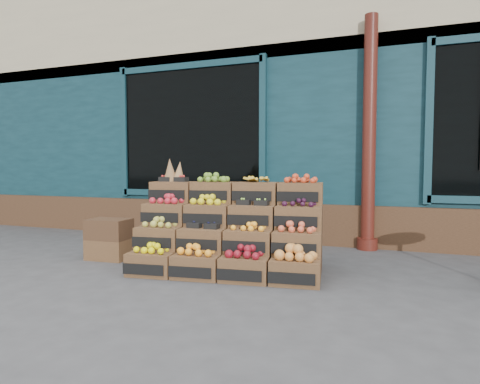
% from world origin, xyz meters
% --- Properties ---
extents(ground, '(60.00, 60.00, 0.00)m').
position_xyz_m(ground, '(0.00, 0.00, 0.00)').
color(ground, '#404042').
rests_on(ground, ground).
extents(shop_facade, '(12.00, 6.24, 4.80)m').
position_xyz_m(shop_facade, '(0.00, 5.11, 2.40)').
color(shop_facade, '#11313A').
rests_on(shop_facade, ground).
extents(crate_display, '(2.10, 1.20, 1.25)m').
position_xyz_m(crate_display, '(-0.20, 0.38, 0.39)').
color(crate_display, brown).
rests_on(crate_display, ground).
extents(spare_crates, '(0.52, 0.37, 0.50)m').
position_xyz_m(spare_crates, '(-1.80, 0.35, 0.25)').
color(spare_crates, brown).
rests_on(spare_crates, ground).
extents(shopkeeper, '(0.85, 0.67, 2.04)m').
position_xyz_m(shopkeeper, '(-1.41, 2.61, 1.02)').
color(shopkeeper, '#1D6530').
rests_on(shopkeeper, ground).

